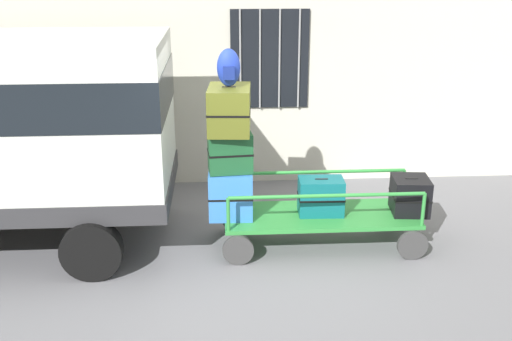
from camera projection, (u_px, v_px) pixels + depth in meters
The scene contains 10 objects.
ground_plane at pixel (261, 261), 7.32m from camera, with size 40.00×40.00×0.00m, color slate.
building_wall at pixel (248, 25), 9.18m from camera, with size 12.00×0.38×5.00m.
luggage_cart at pixel (320, 219), 7.62m from camera, with size 2.50×1.00×0.43m.
cart_railing at pixel (321, 187), 7.47m from camera, with size 2.39×0.87×0.44m.
suitcase_left_bottom at pixel (231, 193), 7.45m from camera, with size 0.56×0.50×0.60m.
suitcase_left_middle at pixel (230, 152), 7.25m from camera, with size 0.56×0.39×0.49m.
suitcase_left_top at pixel (229, 110), 7.10m from camera, with size 0.55×0.71×0.55m.
suitcase_midleft_bottom at pixel (321, 196), 7.54m from camera, with size 0.58×0.38×0.47m.
suitcase_center_bottom at pixel (410, 195), 7.58m from camera, with size 0.50×0.52×0.46m.
backpack at pixel (229, 68), 6.93m from camera, with size 0.27×0.22×0.44m.
Camera 1 is at (-0.47, -6.50, 3.52)m, focal length 42.18 mm.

